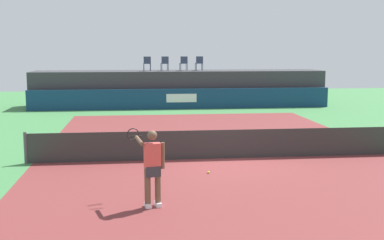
% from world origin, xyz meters
% --- Properties ---
extents(ground_plane, '(48.00, 48.00, 0.00)m').
position_xyz_m(ground_plane, '(0.00, 3.00, 0.00)').
color(ground_plane, '#3D7A42').
extents(court_inner, '(12.00, 22.00, 0.00)m').
position_xyz_m(court_inner, '(0.00, 0.00, 0.00)').
color(court_inner, maroon).
rests_on(court_inner, ground).
extents(sponsor_wall, '(18.00, 0.22, 1.20)m').
position_xyz_m(sponsor_wall, '(-0.00, 13.50, 0.60)').
color(sponsor_wall, navy).
rests_on(sponsor_wall, ground).
extents(spectator_platform, '(18.00, 2.80, 2.20)m').
position_xyz_m(spectator_platform, '(0.00, 15.30, 1.10)').
color(spectator_platform, '#38383D').
rests_on(spectator_platform, ground).
extents(spectator_chair_far_left, '(0.45, 0.45, 0.89)m').
position_xyz_m(spectator_chair_far_left, '(-2.00, 14.95, 2.69)').
color(spectator_chair_far_left, '#2D3D56').
rests_on(spectator_chair_far_left, spectator_platform).
extents(spectator_chair_left, '(0.48, 0.48, 0.89)m').
position_xyz_m(spectator_chair_left, '(-0.91, 15.01, 2.69)').
color(spectator_chair_left, '#2D3D56').
rests_on(spectator_chair_left, spectator_platform).
extents(spectator_chair_center, '(0.47, 0.47, 0.89)m').
position_xyz_m(spectator_chair_center, '(0.27, 15.06, 2.69)').
color(spectator_chair_center, '#2D3D56').
rests_on(spectator_chair_center, spectator_platform).
extents(spectator_chair_right, '(0.46, 0.46, 0.89)m').
position_xyz_m(spectator_chair_right, '(1.25, 15.14, 2.69)').
color(spectator_chair_right, '#2D3D56').
rests_on(spectator_chair_right, spectator_platform).
extents(tennis_net, '(12.40, 0.02, 0.95)m').
position_xyz_m(tennis_net, '(0.00, 0.00, 0.47)').
color(tennis_net, '#2D2D2D').
rests_on(tennis_net, ground).
extents(net_post_near, '(0.10, 0.10, 1.00)m').
position_xyz_m(net_post_near, '(-6.20, 0.00, 0.50)').
color(net_post_near, '#4C4C51').
rests_on(net_post_near, ground).
extents(tennis_player, '(0.86, 1.12, 1.77)m').
position_xyz_m(tennis_player, '(-2.41, -4.73, 0.96)').
color(tennis_player, white).
rests_on(tennis_player, court_inner).
extents(tennis_ball, '(0.07, 0.07, 0.07)m').
position_xyz_m(tennis_ball, '(-0.69, -1.92, 0.04)').
color(tennis_ball, '#D8EA33').
rests_on(tennis_ball, court_inner).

